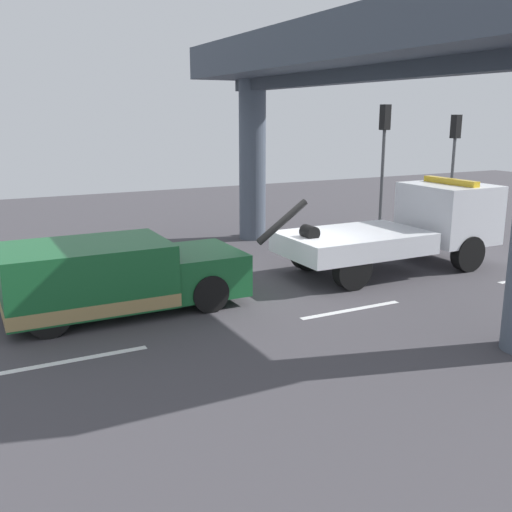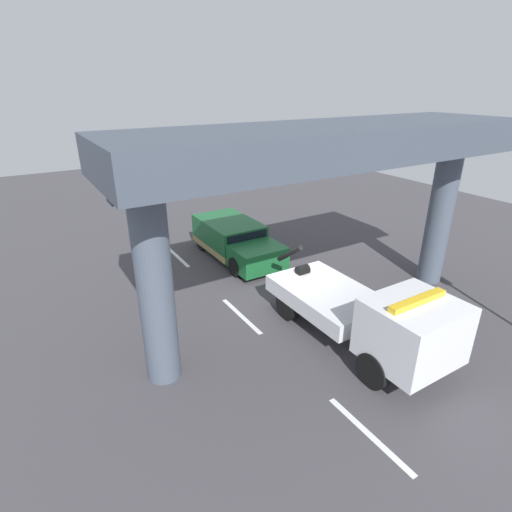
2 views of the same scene
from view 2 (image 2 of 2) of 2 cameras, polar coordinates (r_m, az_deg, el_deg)
The scene contains 7 objects.
ground_plane at distance 15.28m, azimuth 5.55°, elevation -6.17°, with size 60.00×40.00×0.10m, color #423F44.
lane_stripe_west at distance 19.04m, azimuth -11.02°, elevation -0.11°, with size 2.60×0.16×0.01m, color silver.
lane_stripe_mid at distance 14.15m, azimuth -2.11°, elevation -8.43°, with size 2.60×0.16×0.01m, color silver.
lane_stripe_east at distance 10.48m, azimuth 15.68°, elevation -23.10°, with size 2.60×0.16×0.01m, color silver.
tow_truck_white at distance 12.35m, azimuth 16.00°, elevation -8.09°, with size 7.26×2.44×2.46m.
towed_van_green at distance 18.51m, azimuth -3.03°, elevation 2.22°, with size 5.20×2.23×1.58m.
overpass_structure at distance 12.29m, azimuth 10.94°, elevation 13.15°, with size 3.60×13.26×6.37m.
Camera 2 is at (10.52, -8.13, 7.47)m, focal length 28.27 mm.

